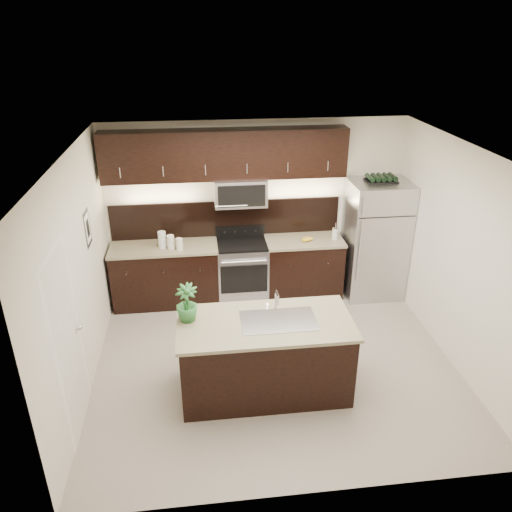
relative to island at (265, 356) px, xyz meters
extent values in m
plane|color=gray|center=(0.20, 0.51, -0.47)|extent=(4.50, 4.50, 0.00)
cube|color=beige|center=(0.20, 2.51, 0.88)|extent=(4.50, 0.02, 2.70)
cube|color=beige|center=(0.20, -1.49, 0.88)|extent=(4.50, 0.02, 2.70)
cube|color=beige|center=(-2.05, 0.51, 0.88)|extent=(0.02, 4.00, 2.70)
cube|color=beige|center=(2.45, 0.51, 0.88)|extent=(0.02, 4.00, 2.70)
cube|color=white|center=(0.20, 0.51, 2.23)|extent=(4.50, 4.00, 0.02)
cube|color=beige|center=(-2.03, -0.29, 0.54)|extent=(0.04, 0.80, 2.02)
sphere|color=silver|center=(-2.00, 0.03, 0.53)|extent=(0.06, 0.06, 0.06)
cube|color=black|center=(-2.04, 1.26, 1.18)|extent=(0.01, 0.32, 0.46)
cube|color=white|center=(-2.04, 1.26, 1.18)|extent=(0.00, 0.24, 0.36)
cube|color=black|center=(-1.22, 2.20, -0.02)|extent=(1.57, 0.62, 0.90)
cube|color=black|center=(0.91, 2.20, -0.02)|extent=(1.16, 0.62, 0.90)
cube|color=#B2B2B7|center=(-0.05, 2.20, -0.02)|extent=(0.76, 0.62, 0.90)
cube|color=black|center=(-0.05, 2.20, 0.44)|extent=(0.76, 0.60, 0.03)
cube|color=tan|center=(-1.22, 2.20, 0.45)|extent=(1.59, 0.65, 0.04)
cube|color=tan|center=(0.91, 2.20, 0.45)|extent=(1.18, 0.65, 0.04)
cube|color=black|center=(-0.26, 2.50, 0.75)|extent=(3.49, 0.02, 0.56)
cube|color=#B2B2B7|center=(-0.05, 2.31, 1.23)|extent=(0.76, 0.40, 0.40)
cube|color=black|center=(-0.26, 2.35, 1.78)|extent=(3.49, 0.33, 0.70)
cube|color=black|center=(0.00, 0.00, -0.02)|extent=(1.90, 0.90, 0.90)
cube|color=tan|center=(0.00, 0.00, 0.45)|extent=(1.96, 0.96, 0.04)
cube|color=silver|center=(0.15, 0.00, 0.47)|extent=(0.84, 0.50, 0.01)
cylinder|color=silver|center=(0.15, 0.21, 0.59)|extent=(0.03, 0.03, 0.24)
cylinder|color=silver|center=(0.15, 0.14, 0.74)|extent=(0.02, 0.14, 0.02)
cylinder|color=silver|center=(0.15, 0.07, 0.69)|extent=(0.02, 0.02, 0.10)
cube|color=#B2B2B7|center=(2.00, 2.14, 0.44)|extent=(0.88, 0.79, 1.83)
cube|color=black|center=(2.00, 2.14, 1.37)|extent=(0.45, 0.28, 0.03)
cylinder|color=black|center=(1.83, 2.14, 1.42)|extent=(0.08, 0.26, 0.08)
cylinder|color=black|center=(1.91, 2.14, 1.42)|extent=(0.08, 0.26, 0.08)
cylinder|color=black|center=(2.00, 2.14, 1.42)|extent=(0.08, 0.26, 0.08)
cylinder|color=black|center=(2.08, 2.14, 1.42)|extent=(0.08, 0.26, 0.08)
cylinder|color=black|center=(2.17, 2.14, 1.42)|extent=(0.08, 0.26, 0.08)
imported|color=#27612B|center=(-0.86, 0.15, 0.69)|extent=(0.30, 0.30, 0.43)
cylinder|color=silver|center=(-1.22, 2.15, 0.59)|extent=(0.12, 0.12, 0.25)
cylinder|color=beige|center=(-1.10, 2.10, 0.57)|extent=(0.10, 0.10, 0.21)
cylinder|color=beige|center=(-0.97, 2.04, 0.56)|extent=(0.09, 0.09, 0.18)
cylinder|color=silver|center=(1.37, 2.15, 0.56)|extent=(0.09, 0.09, 0.18)
cylinder|color=silver|center=(1.37, 2.15, 0.65)|extent=(0.09, 0.09, 0.02)
cylinder|color=silver|center=(1.37, 2.15, 0.70)|extent=(0.01, 0.01, 0.07)
ellipsoid|color=gold|center=(0.88, 2.12, 0.50)|extent=(0.23, 0.20, 0.06)
camera|label=1|loc=(-0.67, -4.63, 3.50)|focal=35.00mm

